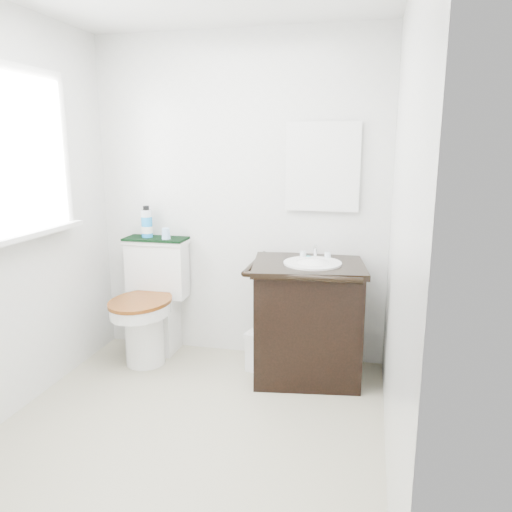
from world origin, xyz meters
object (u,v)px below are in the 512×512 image
at_px(cup, 166,233).
at_px(vanity, 308,317).
at_px(toilet, 152,308).
at_px(mouthwash_bottle, 147,223).
at_px(trash_bin, 260,351).

bearing_deg(cup, vanity, -7.87).
xyz_separation_m(toilet, mouthwash_bottle, (-0.07, 0.13, 0.63)).
relative_size(toilet, trash_bin, 3.12).
xyz_separation_m(trash_bin, mouthwash_bottle, (-0.93, 0.20, 0.87)).
height_order(vanity, cup, cup).
height_order(toilet, mouthwash_bottle, mouthwash_bottle).
bearing_deg(mouthwash_bottle, cup, -13.07).
bearing_deg(vanity, toilet, 177.15).
bearing_deg(toilet, vanity, -2.85).
xyz_separation_m(vanity, mouthwash_bottle, (-1.27, 0.19, 0.59)).
relative_size(trash_bin, mouthwash_bottle, 1.19).
bearing_deg(trash_bin, cup, 167.85).
xyz_separation_m(toilet, cup, (0.10, 0.09, 0.56)).
relative_size(toilet, vanity, 0.97).
relative_size(toilet, cup, 10.68).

